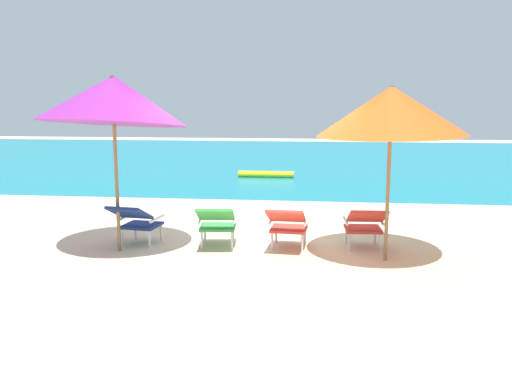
% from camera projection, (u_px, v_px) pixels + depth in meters
% --- Properties ---
extents(ground_plane, '(40.00, 40.00, 0.00)m').
position_uv_depth(ground_plane, '(275.00, 198.00, 12.00)').
color(ground_plane, beige).
extents(ocean_band, '(40.00, 18.00, 0.01)m').
position_uv_depth(ocean_band, '(293.00, 158.00, 20.49)').
color(ocean_band, teal).
rests_on(ocean_band, ground_plane).
extents(swim_buoy, '(1.60, 0.18, 0.18)m').
position_uv_depth(swim_buoy, '(266.00, 174.00, 15.25)').
color(swim_buoy, yellow).
rests_on(swim_buoy, ocean_band).
extents(lounge_chair_far_left, '(0.65, 0.94, 0.68)m').
position_uv_depth(lounge_chair_far_left, '(136.00, 220.00, 7.91)').
color(lounge_chair_far_left, navy).
rests_on(lounge_chair_far_left, ground_plane).
extents(lounge_chair_near_left, '(0.62, 0.92, 0.68)m').
position_uv_depth(lounge_chair_near_left, '(217.00, 222.00, 7.80)').
color(lounge_chair_near_left, '#338E3D').
rests_on(lounge_chair_near_left, ground_plane).
extents(lounge_chair_near_right, '(0.59, 0.91, 0.68)m').
position_uv_depth(lounge_chair_near_right, '(288.00, 223.00, 7.69)').
color(lounge_chair_near_right, red).
rests_on(lounge_chair_near_right, ground_plane).
extents(lounge_chair_far_right, '(0.59, 0.90, 0.68)m').
position_uv_depth(lounge_chair_far_right, '(365.00, 223.00, 7.68)').
color(lounge_chair_far_right, red).
rests_on(lounge_chair_far_right, ground_plane).
extents(beach_umbrella_left, '(2.64, 2.67, 2.59)m').
position_uv_depth(beach_umbrella_left, '(113.00, 100.00, 7.36)').
color(beach_umbrella_left, olive).
rests_on(beach_umbrella_left, ground_plane).
extents(beach_umbrella_right, '(2.73, 2.73, 2.37)m').
position_uv_depth(beach_umbrella_right, '(391.00, 111.00, 6.94)').
color(beach_umbrella_right, olive).
rests_on(beach_umbrella_right, ground_plane).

